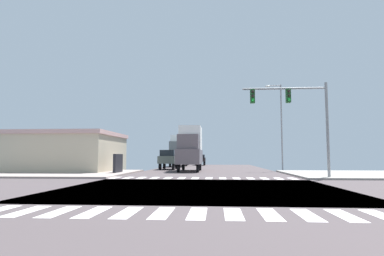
% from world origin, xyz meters
% --- Properties ---
extents(ground, '(90.00, 90.00, 0.05)m').
position_xyz_m(ground, '(0.00, 0.00, -0.03)').
color(ground, '#453C3E').
extents(sidewalk_corner_ne, '(12.00, 12.00, 0.14)m').
position_xyz_m(sidewalk_corner_ne, '(13.00, 12.00, 0.07)').
color(sidewalk_corner_ne, gray).
rests_on(sidewalk_corner_ne, ground).
extents(sidewalk_corner_nw, '(12.00, 12.00, 0.14)m').
position_xyz_m(sidewalk_corner_nw, '(-13.00, 12.00, 0.07)').
color(sidewalk_corner_nw, gray).
rests_on(sidewalk_corner_nw, ground).
extents(crosswalk_near, '(13.50, 2.00, 0.01)m').
position_xyz_m(crosswalk_near, '(-0.25, -7.30, 0.00)').
color(crosswalk_near, white).
rests_on(crosswalk_near, ground).
extents(crosswalk_far, '(13.50, 2.00, 0.01)m').
position_xyz_m(crosswalk_far, '(-0.25, 7.30, 0.00)').
color(crosswalk_far, white).
rests_on(crosswalk_far, ground).
extents(traffic_signal_mast, '(6.11, 0.55, 6.94)m').
position_xyz_m(traffic_signal_mast, '(6.49, 7.18, 5.10)').
color(traffic_signal_mast, gray).
rests_on(traffic_signal_mast, ground).
extents(street_lamp, '(1.78, 0.32, 9.49)m').
position_xyz_m(street_lamp, '(7.75, 19.29, 5.56)').
color(street_lamp, gray).
rests_on(street_lamp, ground).
extents(bank_building, '(15.22, 9.35, 4.04)m').
position_xyz_m(bank_building, '(-16.32, 15.92, 2.03)').
color(bank_building, '#B8AA8F').
rests_on(bank_building, ground).
extents(box_truck_nearside_1, '(2.40, 7.20, 4.85)m').
position_xyz_m(box_truck_nearside_1, '(-2.00, 18.29, 2.56)').
color(box_truck_nearside_1, black).
rests_on(box_truck_nearside_1, ground).
extents(suv_farside_1, '(1.96, 4.60, 2.34)m').
position_xyz_m(suv_farside_1, '(-5.00, 22.78, 1.39)').
color(suv_farside_1, black).
rests_on(suv_farside_1, ground).
extents(box_truck_crossing_2, '(2.40, 7.20, 4.85)m').
position_xyz_m(box_truck_crossing_2, '(-5.00, 33.46, 2.56)').
color(box_truck_crossing_2, black).
rests_on(box_truck_crossing_2, ground).
extents(sedan_outer_2, '(1.80, 4.30, 1.88)m').
position_xyz_m(sedan_outer_2, '(-2.00, 40.69, 1.12)').
color(sedan_outer_2, black).
rests_on(sedan_outer_2, ground).
extents(sedan_inner_3, '(1.80, 4.30, 1.88)m').
position_xyz_m(sedan_inner_3, '(-5.00, 40.04, 1.12)').
color(sedan_inner_3, black).
rests_on(sedan_inner_3, ground).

